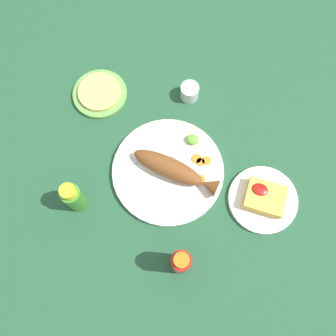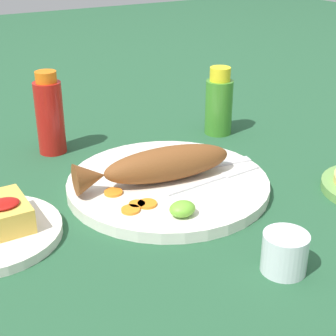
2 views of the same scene
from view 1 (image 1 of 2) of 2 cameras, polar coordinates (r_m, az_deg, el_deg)
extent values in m
plane|color=#235133|center=(1.11, 0.00, -0.61)|extent=(4.00, 4.00, 0.00)
cylinder|color=white|center=(1.10, 0.00, -0.47)|extent=(0.33, 0.33, 0.02)
ellipsoid|color=brown|center=(1.07, 0.00, 0.13)|extent=(0.22, 0.09, 0.06)
cone|color=brown|center=(1.06, 6.31, -2.66)|extent=(0.05, 0.06, 0.05)
cube|color=silver|center=(1.09, -2.02, -0.34)|extent=(0.11, 0.03, 0.00)
cube|color=silver|center=(1.11, -6.23, 1.73)|extent=(0.07, 0.03, 0.00)
cube|color=silver|center=(1.11, -0.64, 2.17)|extent=(0.12, 0.02, 0.00)
cube|color=silver|center=(1.12, -5.23, 3.19)|extent=(0.07, 0.02, 0.00)
cylinder|color=orange|center=(1.09, 4.93, -1.78)|extent=(0.03, 0.03, 0.00)
cylinder|color=orange|center=(1.11, 4.98, 0.93)|extent=(0.02, 0.02, 0.00)
cylinder|color=orange|center=(1.11, 5.87, 1.14)|extent=(0.03, 0.03, 0.00)
cylinder|color=orange|center=(1.11, 4.38, 1.42)|extent=(0.03, 0.03, 0.00)
ellipsoid|color=#6BB233|center=(1.12, 3.73, 4.36)|extent=(0.04, 0.03, 0.02)
cylinder|color=#B21914|center=(1.00, 1.90, -14.19)|extent=(0.05, 0.05, 0.14)
cylinder|color=orange|center=(0.92, 2.05, -13.85)|extent=(0.04, 0.04, 0.02)
cylinder|color=#3D8428|center=(1.07, -14.08, -4.43)|extent=(0.06, 0.06, 0.11)
cylinder|color=yellow|center=(1.00, -15.00, -3.48)|extent=(0.04, 0.04, 0.03)
cylinder|color=silver|center=(1.19, 3.30, 11.50)|extent=(0.06, 0.06, 0.05)
cylinder|color=white|center=(1.21, 3.27, 11.17)|extent=(0.05, 0.05, 0.02)
cylinder|color=white|center=(1.12, 14.23, -4.76)|extent=(0.20, 0.20, 0.01)
cube|color=gold|center=(1.09, 14.54, -4.45)|extent=(0.11, 0.09, 0.04)
ellipsoid|color=#AD140F|center=(1.07, 13.85, -3.19)|extent=(0.04, 0.04, 0.01)
cylinder|color=#6B9E4C|center=(1.23, -10.31, 11.04)|extent=(0.17, 0.17, 0.01)
cylinder|color=#E0C666|center=(1.22, -10.42, 11.34)|extent=(0.13, 0.13, 0.01)
camera|label=2|loc=(1.21, 31.87, 29.03)|focal=55.00mm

